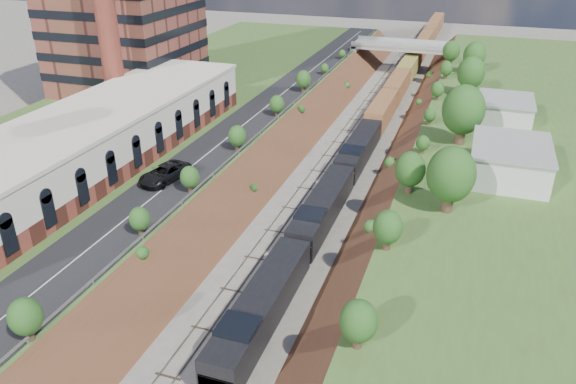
% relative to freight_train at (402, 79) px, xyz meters
% --- Properties ---
extents(platform_left, '(44.00, 180.00, 5.00)m').
position_rel_freight_train_xyz_m(platform_left, '(-35.60, -44.68, -0.24)').
color(platform_left, '#435B25').
rests_on(platform_left, ground).
extents(embankment_left, '(10.00, 180.00, 10.00)m').
position_rel_freight_train_xyz_m(embankment_left, '(-13.60, -44.68, -2.74)').
color(embankment_left, brown).
rests_on(embankment_left, ground).
extents(embankment_right, '(10.00, 180.00, 10.00)m').
position_rel_freight_train_xyz_m(embankment_right, '(8.40, -44.68, -2.74)').
color(embankment_right, brown).
rests_on(embankment_right, ground).
extents(rail_left_track, '(1.58, 180.00, 0.18)m').
position_rel_freight_train_xyz_m(rail_left_track, '(-5.20, -44.68, -2.65)').
color(rail_left_track, gray).
rests_on(rail_left_track, ground).
extents(rail_right_track, '(1.58, 180.00, 0.18)m').
position_rel_freight_train_xyz_m(rail_right_track, '(0.00, -44.68, -2.65)').
color(rail_right_track, gray).
rests_on(rail_right_track, ground).
extents(road, '(8.00, 180.00, 0.10)m').
position_rel_freight_train_xyz_m(road, '(-18.10, -44.68, 2.31)').
color(road, black).
rests_on(road, platform_left).
extents(guardrail, '(0.10, 171.00, 0.70)m').
position_rel_freight_train_xyz_m(guardrail, '(-14.00, -44.88, 2.80)').
color(guardrail, '#99999E').
rests_on(guardrail, platform_left).
extents(commercial_building, '(14.30, 62.30, 7.00)m').
position_rel_freight_train_xyz_m(commercial_building, '(-30.60, -66.68, 5.76)').
color(commercial_building, brown).
rests_on(commercial_building, platform_left).
extents(overpass, '(24.50, 8.30, 7.40)m').
position_rel_freight_train_xyz_m(overpass, '(-2.60, 17.32, 2.17)').
color(overpass, gray).
rests_on(overpass, ground).
extents(white_building_near, '(9.00, 12.00, 4.00)m').
position_rel_freight_train_xyz_m(white_building_near, '(20.90, -52.68, 4.26)').
color(white_building_near, silver).
rests_on(white_building_near, platform_right).
extents(white_building_far, '(8.00, 10.00, 3.60)m').
position_rel_freight_train_xyz_m(white_building_far, '(20.40, -30.68, 4.06)').
color(white_building_far, silver).
rests_on(white_building_far, platform_right).
extents(tree_right_large, '(5.25, 5.25, 7.61)m').
position_rel_freight_train_xyz_m(tree_right_large, '(14.40, -64.68, 6.64)').
color(tree_right_large, '#473323').
rests_on(tree_right_large, platform_right).
extents(tree_left_crest, '(2.45, 2.45, 3.55)m').
position_rel_freight_train_xyz_m(tree_left_crest, '(-14.40, -84.68, 4.29)').
color(tree_left_crest, '#473323').
rests_on(tree_left_crest, platform_left).
extents(freight_train, '(3.25, 182.15, 4.80)m').
position_rel_freight_train_xyz_m(freight_train, '(0.00, 0.00, 0.00)').
color(freight_train, black).
rests_on(freight_train, ground).
extents(suv, '(4.76, 7.72, 2.00)m').
position_rel_freight_train_xyz_m(suv, '(-19.09, -67.88, 3.35)').
color(suv, black).
rests_on(suv, road).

